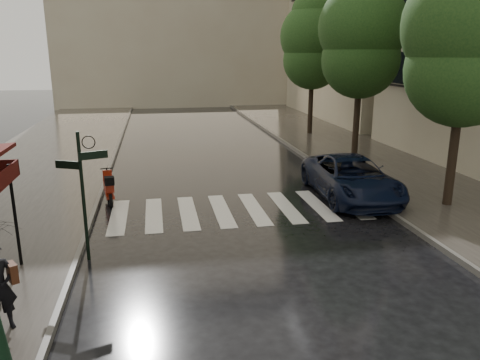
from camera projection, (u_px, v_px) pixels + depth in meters
name	position (u px, v px, depth m)	size (l,w,h in m)	color
ground	(136.00, 323.00, 8.59)	(120.00, 120.00, 0.00)	black
sidewalk_near	(33.00, 172.00, 19.18)	(6.00, 60.00, 0.12)	#38332D
sidewalk_far	(369.00, 158.00, 21.74)	(5.50, 60.00, 0.12)	#38332D
curb_near	(110.00, 169.00, 19.71)	(0.12, 60.00, 0.16)	#595651
curb_far	(312.00, 160.00, 21.25)	(0.12, 60.00, 0.16)	#595651
crosswalk	(238.00, 209.00, 14.80)	(7.85, 3.20, 0.01)	silver
signpost	(83.00, 186.00, 10.75)	(1.17, 0.29, 3.10)	black
tree_near	(467.00, 34.00, 13.61)	(3.80, 3.80, 7.99)	black
tree_mid	(362.00, 34.00, 20.16)	(3.80, 3.80, 8.34)	black
tree_far	(313.00, 41.00, 26.88)	(3.80, 3.80, 8.16)	black
scooter	(109.00, 188.00, 15.38)	(0.55, 1.59, 1.05)	black
parked_car	(351.00, 178.00, 15.89)	(2.31, 5.01, 1.39)	black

